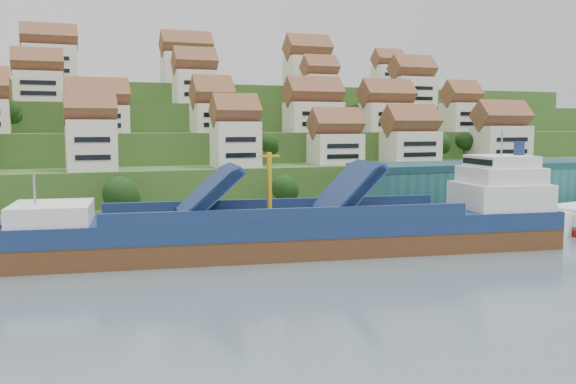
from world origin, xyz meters
name	(u,v)px	position (x,y,z in m)	size (l,w,h in m)	color
ground	(289,254)	(0.00, 0.00, 0.00)	(300.00, 300.00, 0.00)	slate
quay	(359,225)	(20.00, 15.00, 1.10)	(180.00, 14.00, 2.20)	gray
hillside	(164,156)	(0.00, 103.55, 10.66)	(260.00, 128.00, 31.00)	#2D4C1E
hillside_village	(204,106)	(2.08, 61.21, 24.43)	(156.13, 61.59, 29.03)	white
hillside_trees	(144,148)	(-15.39, 41.74, 15.20)	(140.00, 62.77, 31.53)	#1A3B13
warehouse	(493,186)	(52.00, 17.00, 7.20)	(60.00, 15.00, 10.00)	#225E5D
flagpole	(363,198)	(18.11, 10.00, 6.88)	(1.28, 0.16, 8.00)	gray
cargo_ship	(312,230)	(3.60, -0.62, 3.51)	(85.09, 25.01, 18.73)	#56321A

